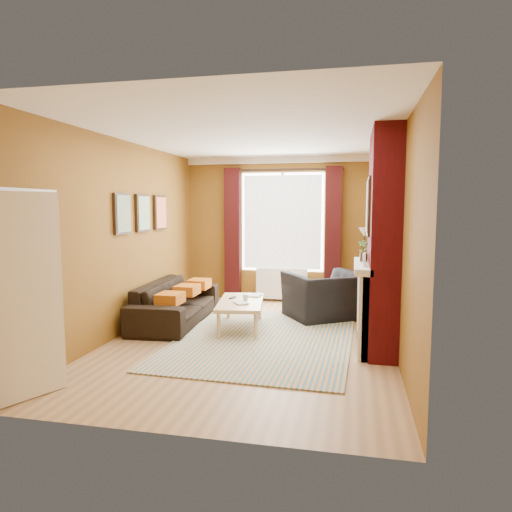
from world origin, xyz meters
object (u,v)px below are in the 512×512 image
sofa (176,302)px  armchair (325,296)px  coffee_table (241,304)px  wicker_stool (292,296)px  floor_lamp (364,245)px

sofa → armchair: size_ratio=1.89×
coffee_table → wicker_stool: size_ratio=2.97×
coffee_table → wicker_stool: (0.59, 1.50, -0.15)m
coffee_table → floor_lamp: bearing=36.6°
sofa → wicker_stool: size_ratio=4.78×
floor_lamp → coffee_table: bearing=-134.6°
armchair → floor_lamp: (0.63, 0.97, 0.78)m
wicker_stool → floor_lamp: bearing=16.6°
armchair → floor_lamp: floor_lamp is taller
armchair → floor_lamp: bearing=-156.3°
wicker_stool → sofa: bearing=-143.0°
sofa → wicker_stool: (1.72, 1.29, -0.09)m
floor_lamp → wicker_stool: bearing=-163.4°
coffee_table → floor_lamp: (1.85, 1.87, 0.78)m
sofa → wicker_stool: bearing=-56.2°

